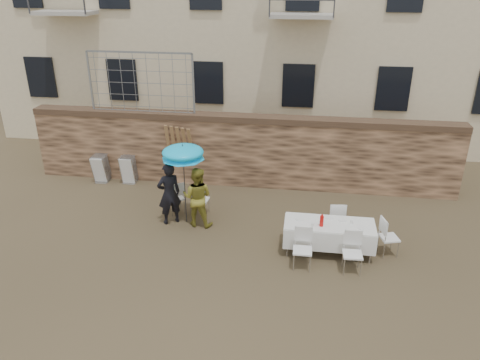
# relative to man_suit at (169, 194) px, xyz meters

# --- Properties ---
(ground) EXTENTS (80.00, 80.00, 0.00)m
(ground) POSITION_rel_man_suit_xyz_m (1.48, -2.27, -0.85)
(ground) COLOR brown
(ground) RESTS_ON ground
(stone_wall) EXTENTS (13.00, 0.50, 2.20)m
(stone_wall) POSITION_rel_man_suit_xyz_m (1.48, 2.73, 0.25)
(stone_wall) COLOR brown
(stone_wall) RESTS_ON ground
(chain_link_fence) EXTENTS (3.20, 0.06, 1.80)m
(chain_link_fence) POSITION_rel_man_suit_xyz_m (-1.52, 2.73, 2.25)
(chain_link_fence) COLOR gray
(chain_link_fence) RESTS_ON stone_wall
(man_suit) EXTENTS (0.74, 0.69, 1.71)m
(man_suit) POSITION_rel_man_suit_xyz_m (0.00, 0.00, 0.00)
(man_suit) COLOR black
(man_suit) RESTS_ON ground
(woman_dress) EXTENTS (0.83, 0.67, 1.62)m
(woman_dress) POSITION_rel_man_suit_xyz_m (0.75, 0.00, -0.04)
(woman_dress) COLOR gold
(woman_dress) RESTS_ON ground
(umbrella) EXTENTS (1.11, 1.11, 2.04)m
(umbrella) POSITION_rel_man_suit_xyz_m (0.40, 0.10, 1.08)
(umbrella) COLOR #3F3F44
(umbrella) RESTS_ON ground
(couple_chair_left) EXTENTS (0.67, 0.67, 0.96)m
(couple_chair_left) POSITION_rel_man_suit_xyz_m (0.00, 0.55, -0.37)
(couple_chair_left) COLOR white
(couple_chair_left) RESTS_ON ground
(couple_chair_right) EXTENTS (0.51, 0.51, 0.96)m
(couple_chair_right) POSITION_rel_man_suit_xyz_m (0.70, 0.55, -0.37)
(couple_chair_right) COLOR white
(couple_chair_right) RESTS_ON ground
(banquet_table) EXTENTS (2.10, 0.85, 0.78)m
(banquet_table) POSITION_rel_man_suit_xyz_m (4.12, -0.84, -0.12)
(banquet_table) COLOR white
(banquet_table) RESTS_ON ground
(soda_bottle) EXTENTS (0.09, 0.09, 0.26)m
(soda_bottle) POSITION_rel_man_suit_xyz_m (3.92, -0.99, 0.05)
(soda_bottle) COLOR red
(soda_bottle) RESTS_ON banquet_table
(table_chair_front_left) EXTENTS (0.49, 0.49, 0.96)m
(table_chair_front_left) POSITION_rel_man_suit_xyz_m (3.52, -1.59, -0.37)
(table_chair_front_left) COLOR white
(table_chair_front_left) RESTS_ON ground
(table_chair_front_right) EXTENTS (0.50, 0.50, 0.96)m
(table_chair_front_right) POSITION_rel_man_suit_xyz_m (4.62, -1.59, -0.37)
(table_chair_front_right) COLOR white
(table_chair_front_right) RESTS_ON ground
(table_chair_back) EXTENTS (0.53, 0.53, 0.96)m
(table_chair_back) POSITION_rel_man_suit_xyz_m (4.32, -0.04, -0.37)
(table_chair_back) COLOR white
(table_chair_back) RESTS_ON ground
(table_chair_side) EXTENTS (0.59, 0.59, 0.96)m
(table_chair_side) POSITION_rel_man_suit_xyz_m (5.52, -0.74, -0.37)
(table_chair_side) COLOR white
(table_chair_side) RESTS_ON ground
(chair_stack_left) EXTENTS (0.46, 0.55, 0.92)m
(chair_stack_left) POSITION_rel_man_suit_xyz_m (-2.91, 2.44, -0.39)
(chair_stack_left) COLOR white
(chair_stack_left) RESTS_ON ground
(chair_stack_right) EXTENTS (0.46, 0.47, 0.92)m
(chair_stack_right) POSITION_rel_man_suit_xyz_m (-2.01, 2.44, -0.39)
(chair_stack_right) COLOR white
(chair_stack_right) RESTS_ON ground
(wood_planks) EXTENTS (0.70, 0.20, 2.00)m
(wood_planks) POSITION_rel_man_suit_xyz_m (-0.41, 2.51, 0.15)
(wood_planks) COLOR #A37749
(wood_planks) RESTS_ON ground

